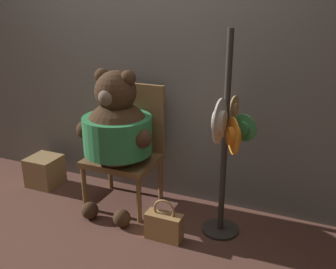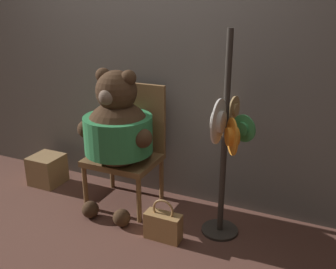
{
  "view_description": "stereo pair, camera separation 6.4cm",
  "coord_description": "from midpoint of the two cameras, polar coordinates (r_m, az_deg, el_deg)",
  "views": [
    {
      "loc": [
        1.42,
        -2.32,
        1.68
      ],
      "look_at": [
        0.39,
        0.11,
        0.73
      ],
      "focal_mm": 40.0,
      "sensor_mm": 36.0,
      "label": 1
    },
    {
      "loc": [
        1.48,
        -2.3,
        1.68
      ],
      "look_at": [
        0.39,
        0.11,
        0.73
      ],
      "focal_mm": 40.0,
      "sensor_mm": 36.0,
      "label": 2
    }
  ],
  "objects": [
    {
      "name": "handbag_on_ground",
      "position": [
        2.84,
        -1.27,
        -13.69
      ],
      "size": [
        0.27,
        0.12,
        0.33
      ],
      "color": "#A87A47",
      "rests_on": "ground_plane"
    },
    {
      "name": "wooden_crate",
      "position": [
        3.8,
        -18.72,
        -5.26
      ],
      "size": [
        0.28,
        0.28,
        0.28
      ],
      "color": "#937047",
      "rests_on": "ground_plane"
    },
    {
      "name": "wall_back",
      "position": [
        3.25,
        -3.76,
        11.3
      ],
      "size": [
        8.0,
        0.1,
        2.41
      ],
      "color": "#66605B",
      "rests_on": "ground_plane"
    },
    {
      "name": "teddy_bear",
      "position": [
        3.01,
        -8.37,
        0.62
      ],
      "size": [
        0.67,
        0.59,
        1.19
      ],
      "color": "#3D2819",
      "rests_on": "ground_plane"
    },
    {
      "name": "ground_plane",
      "position": [
        3.21,
        -7.89,
        -12.05
      ],
      "size": [
        14.0,
        14.0,
        0.0
      ],
      "primitive_type": "plane",
      "color": "brown"
    },
    {
      "name": "chair",
      "position": [
        3.21,
        -6.79,
        -1.34
      ],
      "size": [
        0.58,
        0.47,
        1.03
      ],
      "color": "brown",
      "rests_on": "ground_plane"
    },
    {
      "name": "hat_display_rack",
      "position": [
        2.62,
        8.21,
        -1.74
      ],
      "size": [
        0.37,
        0.57,
        1.52
      ],
      "color": "#332D28",
      "rests_on": "ground_plane"
    }
  ]
}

